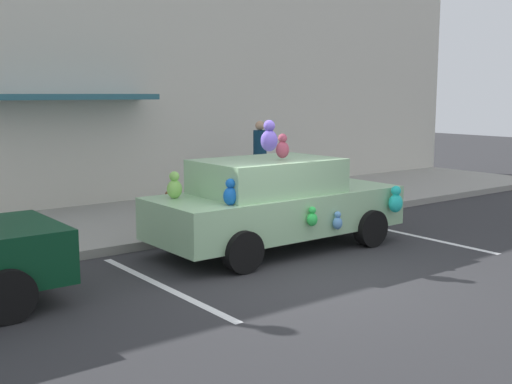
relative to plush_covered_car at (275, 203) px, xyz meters
The scene contains 8 objects.
ground_plane 2.08m from the plush_covered_car, 114.80° to the right, with size 60.00×60.00×0.00m, color #2D2D30.
sidewalk 3.43m from the plush_covered_car, 103.89° to the left, with size 24.00×4.00×0.15m, color gray.
storefront_building 5.96m from the plush_covered_car, 98.56° to the left, with size 24.00×1.25×6.40m.
parking_stripe_front 2.91m from the plush_covered_car, 15.40° to the right, with size 0.12×3.60×0.01m, color silver.
parking_stripe_rear 2.80m from the plush_covered_car, 163.96° to the right, with size 0.12×3.60×0.01m, color silver.
plush_covered_car is the anchor object (origin of this frame).
teddy_bear_on_sidewalk 2.30m from the plush_covered_car, 109.51° to the left, with size 0.35×0.29×0.66m.
pedestrian_near_shopfront 4.57m from the plush_covered_car, 55.53° to the left, with size 0.32×0.32×1.83m.
Camera 1 is at (-5.90, -6.51, 2.62)m, focal length 44.94 mm.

